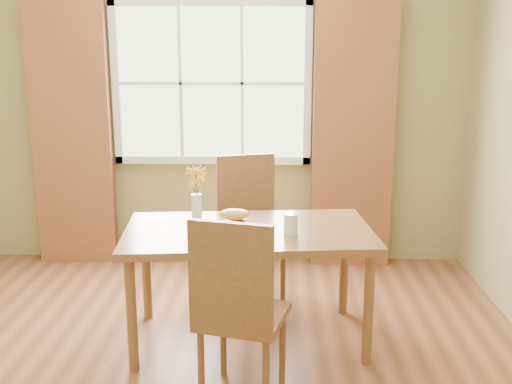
{
  "coord_description": "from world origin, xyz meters",
  "views": [
    {
      "loc": [
        0.53,
        -3.04,
        1.78
      ],
      "look_at": [
        0.41,
        0.35,
        0.96
      ],
      "focal_mm": 42.0,
      "sensor_mm": 36.0,
      "label": 1
    }
  ],
  "objects_px": {
    "chair_far": "(249,221)",
    "croissant_sandwich": "(234,221)",
    "water_glass": "(291,225)",
    "flower_vase": "(196,187)",
    "dining_table": "(248,241)",
    "chair_near": "(238,304)"
  },
  "relations": [
    {
      "from": "chair_far",
      "to": "water_glass",
      "type": "distance_m",
      "value": 0.88
    },
    {
      "from": "water_glass",
      "to": "flower_vase",
      "type": "bearing_deg",
      "value": 154.16
    },
    {
      "from": "chair_far",
      "to": "water_glass",
      "type": "xyz_separation_m",
      "value": [
        0.28,
        -0.8,
        0.21
      ]
    },
    {
      "from": "dining_table",
      "to": "chair_near",
      "type": "xyz_separation_m",
      "value": [
        -0.02,
        -0.7,
        -0.1
      ]
    },
    {
      "from": "dining_table",
      "to": "chair_far",
      "type": "bearing_deg",
      "value": 86.92
    },
    {
      "from": "chair_near",
      "to": "chair_far",
      "type": "bearing_deg",
      "value": 104.53
    },
    {
      "from": "chair_far",
      "to": "flower_vase",
      "type": "bearing_deg",
      "value": -137.92
    },
    {
      "from": "croissant_sandwich",
      "to": "flower_vase",
      "type": "relative_size",
      "value": 0.57
    },
    {
      "from": "water_glass",
      "to": "croissant_sandwich",
      "type": "bearing_deg",
      "value": -176.12
    },
    {
      "from": "dining_table",
      "to": "chair_near",
      "type": "relative_size",
      "value": 1.55
    },
    {
      "from": "water_glass",
      "to": "chair_near",
      "type": "bearing_deg",
      "value": -114.28
    },
    {
      "from": "dining_table",
      "to": "water_glass",
      "type": "relative_size",
      "value": 12.34
    },
    {
      "from": "chair_near",
      "to": "water_glass",
      "type": "xyz_separation_m",
      "value": [
        0.27,
        0.61,
        0.23
      ]
    },
    {
      "from": "croissant_sandwich",
      "to": "flower_vase",
      "type": "xyz_separation_m",
      "value": [
        -0.26,
        0.31,
        0.13
      ]
    },
    {
      "from": "chair_far",
      "to": "croissant_sandwich",
      "type": "height_order",
      "value": "chair_far"
    },
    {
      "from": "dining_table",
      "to": "water_glass",
      "type": "height_order",
      "value": "water_glass"
    },
    {
      "from": "dining_table",
      "to": "water_glass",
      "type": "distance_m",
      "value": 0.3
    },
    {
      "from": "dining_table",
      "to": "croissant_sandwich",
      "type": "distance_m",
      "value": 0.21
    },
    {
      "from": "flower_vase",
      "to": "croissant_sandwich",
      "type": "bearing_deg",
      "value": -49.93
    },
    {
      "from": "chair_far",
      "to": "flower_vase",
      "type": "distance_m",
      "value": 0.71
    },
    {
      "from": "chair_far",
      "to": "croissant_sandwich",
      "type": "distance_m",
      "value": 0.86
    },
    {
      "from": "chair_near",
      "to": "croissant_sandwich",
      "type": "height_order",
      "value": "chair_near"
    }
  ]
}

